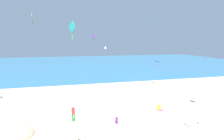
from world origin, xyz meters
TOP-DOWN VIEW (x-y plane):
  - ground_plane at (0.00, 10.00)m, footprint 120.00×120.00m
  - ocean_water at (0.00, 54.62)m, footprint 120.00×60.00m
  - person_0 at (5.74, 10.17)m, footprint 0.54×0.69m
  - person_2 at (0.34, 8.13)m, footprint 0.39×0.39m
  - person_3 at (-3.48, 9.60)m, footprint 0.35×0.35m
  - kite_white at (3.53, 27.46)m, footprint 0.46×0.65m
  - kite_teal at (-3.65, 2.42)m, footprint 0.29×0.55m
  - kite_blue at (11.21, 21.34)m, footprint 1.04×1.05m
  - kite_orange at (-8.39, 22.53)m, footprint 0.16×0.75m
  - kite_purple at (1.26, 27.39)m, footprint 0.67×0.18m

SIDE VIEW (x-z plane):
  - ground_plane at x=0.00m, z-range 0.00..0.00m
  - ocean_water at x=0.00m, z-range 0.00..0.05m
  - person_0 at x=5.74m, z-range -0.10..0.68m
  - person_2 at x=0.34m, z-range 0.11..1.47m
  - person_3 at x=-3.48m, z-range 0.12..1.64m
  - kite_blue at x=11.21m, z-range 3.24..5.01m
  - kite_white at x=3.53m, z-range 5.48..7.22m
  - kite_teal at x=-3.65m, z-range 7.68..8.68m
  - kite_purple at x=1.26m, z-range 7.89..9.04m
  - kite_orange at x=-8.39m, z-range 10.20..11.78m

